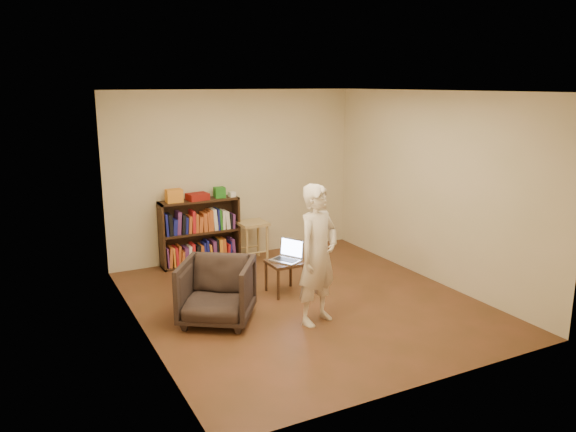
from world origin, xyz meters
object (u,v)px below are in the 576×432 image
armchair (217,291)px  side_table (285,267)px  stool (253,229)px  laptop (288,256)px  person (318,255)px  bookshelf (200,236)px

armchair → side_table: armchair is taller
stool → laptop: bearing=-95.0°
armchair → person: (1.02, -0.53, 0.44)m
bookshelf → stool: (0.78, -0.22, 0.06)m
person → armchair: bearing=131.9°
bookshelf → stool: size_ratio=1.95×
bookshelf → stool: bearing=-16.1°
bookshelf → armchair: (-0.52, -2.15, -0.07)m
person → laptop: bearing=61.3°
person → stool: bearing=63.1°
stool → side_table: (-0.19, -1.47, -0.14)m
armchair → person: bearing=6.4°
armchair → person: 1.23m
bookshelf → laptop: (0.65, -1.67, 0.06)m
bookshelf → side_table: size_ratio=2.77×
bookshelf → person: bearing=-79.3°
stool → person: person is taller
bookshelf → side_table: bookshelf is taller
side_table → person: (-0.08, -0.99, 0.45)m
bookshelf → person: (0.51, -2.68, 0.37)m
side_table → person: bearing=-94.6°
stool → armchair: 2.32m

